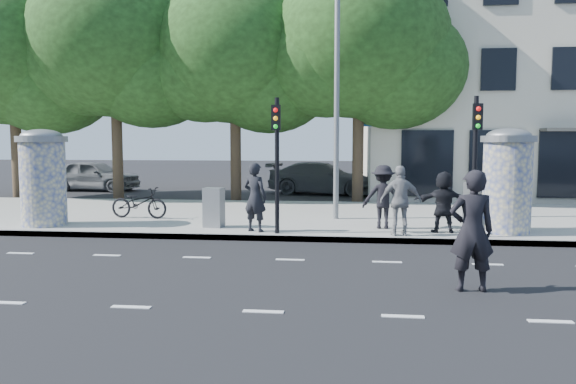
# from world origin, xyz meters

# --- Properties ---
(ground) EXTENTS (120.00, 120.00, 0.00)m
(ground) POSITION_xyz_m (0.00, 0.00, 0.00)
(ground) COLOR black
(ground) RESTS_ON ground
(sidewalk) EXTENTS (40.00, 8.00, 0.15)m
(sidewalk) POSITION_xyz_m (0.00, 7.50, 0.07)
(sidewalk) COLOR gray
(sidewalk) RESTS_ON ground
(curb) EXTENTS (40.00, 0.10, 0.16)m
(curb) POSITION_xyz_m (0.00, 3.55, 0.07)
(curb) COLOR slate
(curb) RESTS_ON ground
(lane_dash_near) EXTENTS (32.00, 0.12, 0.01)m
(lane_dash_near) POSITION_xyz_m (0.00, -2.20, 0.00)
(lane_dash_near) COLOR silver
(lane_dash_near) RESTS_ON ground
(lane_dash_far) EXTENTS (32.00, 0.12, 0.01)m
(lane_dash_far) POSITION_xyz_m (0.00, 1.40, 0.00)
(lane_dash_far) COLOR silver
(lane_dash_far) RESTS_ON ground
(ad_column_left) EXTENTS (1.36, 1.36, 2.65)m
(ad_column_left) POSITION_xyz_m (-7.20, 4.50, 1.54)
(ad_column_left) COLOR beige
(ad_column_left) RESTS_ON sidewalk
(ad_column_right) EXTENTS (1.36, 1.36, 2.65)m
(ad_column_right) POSITION_xyz_m (5.20, 4.70, 1.54)
(ad_column_right) COLOR beige
(ad_column_right) RESTS_ON sidewalk
(traffic_pole_near) EXTENTS (0.22, 0.31, 3.40)m
(traffic_pole_near) POSITION_xyz_m (-0.60, 3.79, 2.23)
(traffic_pole_near) COLOR black
(traffic_pole_near) RESTS_ON sidewalk
(traffic_pole_far) EXTENTS (0.22, 0.31, 3.40)m
(traffic_pole_far) POSITION_xyz_m (4.20, 3.79, 2.23)
(traffic_pole_far) COLOR black
(traffic_pole_far) RESTS_ON sidewalk
(street_lamp) EXTENTS (0.25, 0.93, 8.00)m
(street_lamp) POSITION_xyz_m (0.80, 6.63, 4.79)
(street_lamp) COLOR slate
(street_lamp) RESTS_ON sidewalk
(tree_far_left) EXTENTS (7.20, 7.20, 9.26)m
(tree_far_left) POSITION_xyz_m (-13.00, 12.50, 6.19)
(tree_far_left) COLOR #38281C
(tree_far_left) RESTS_ON ground
(tree_mid_left) EXTENTS (7.20, 7.20, 9.57)m
(tree_mid_left) POSITION_xyz_m (-8.50, 12.50, 6.50)
(tree_mid_left) COLOR #38281C
(tree_mid_left) RESTS_ON ground
(tree_near_left) EXTENTS (6.80, 6.80, 8.97)m
(tree_near_left) POSITION_xyz_m (-3.50, 12.70, 6.06)
(tree_near_left) COLOR #38281C
(tree_near_left) RESTS_ON ground
(tree_center) EXTENTS (7.00, 7.00, 9.30)m
(tree_center) POSITION_xyz_m (1.50, 12.30, 6.31)
(tree_center) COLOR #38281C
(tree_center) RESTS_ON ground
(building) EXTENTS (20.30, 15.85, 12.00)m
(building) POSITION_xyz_m (12.00, 19.99, 5.99)
(building) COLOR beige
(building) RESTS_ON ground
(ped_b) EXTENTS (0.76, 0.65, 1.78)m
(ped_b) POSITION_xyz_m (-1.20, 4.07, 1.04)
(ped_b) COLOR black
(ped_b) RESTS_ON sidewalk
(ped_d) EXTENTS (1.11, 0.66, 1.69)m
(ped_d) POSITION_xyz_m (2.10, 4.98, 1.00)
(ped_d) COLOR black
(ped_d) RESTS_ON sidewalk
(ped_e) EXTENTS (1.08, 0.69, 1.73)m
(ped_e) POSITION_xyz_m (2.46, 3.85, 1.02)
(ped_e) COLOR gray
(ped_e) RESTS_ON sidewalk
(ped_f) EXTENTS (1.46, 0.54, 1.57)m
(ped_f) POSITION_xyz_m (3.59, 4.47, 0.93)
(ped_f) COLOR black
(ped_f) RESTS_ON sidewalk
(man_road) EXTENTS (0.77, 0.54, 2.02)m
(man_road) POSITION_xyz_m (3.23, -0.66, 1.01)
(man_road) COLOR black
(man_road) RESTS_ON ground
(bicycle) EXTENTS (0.78, 1.82, 0.93)m
(bicycle) POSITION_xyz_m (-5.12, 6.16, 0.62)
(bicycle) COLOR black
(bicycle) RESTS_ON sidewalk
(cabinet_left) EXTENTS (0.57, 0.46, 1.07)m
(cabinet_left) POSITION_xyz_m (-2.44, 4.67, 0.68)
(cabinet_left) COLOR slate
(cabinet_left) RESTS_ON sidewalk
(cabinet_right) EXTENTS (0.68, 0.56, 1.26)m
(cabinet_right) POSITION_xyz_m (4.54, 5.00, 0.78)
(cabinet_right) COLOR #5B5E5F
(cabinet_right) RESTS_ON sidewalk
(car_left) EXTENTS (2.20, 4.62, 1.52)m
(car_left) POSITION_xyz_m (-11.49, 16.55, 0.76)
(car_left) COLOR slate
(car_left) RESTS_ON ground
(car_right) EXTENTS (2.87, 5.37, 1.48)m
(car_right) POSITION_xyz_m (-0.08, 16.10, 0.74)
(car_right) COLOR #505357
(car_right) RESTS_ON ground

